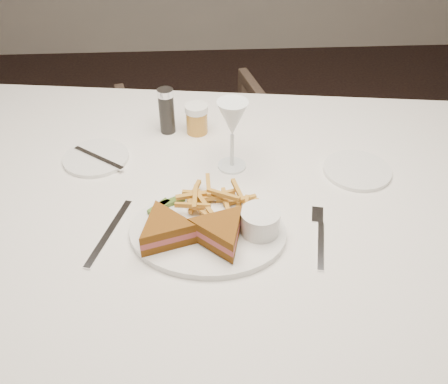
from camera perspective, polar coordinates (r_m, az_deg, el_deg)
ground at (r=1.74m, az=1.35°, el=-18.22°), size 5.00×5.00×0.00m
table at (r=1.39m, az=-0.12°, el=-12.44°), size 1.58×1.17×0.75m
chair_far at (r=2.05m, az=-2.78°, el=4.25°), size 0.68×0.66×0.59m
table_setting at (r=1.07m, az=-1.40°, el=-0.14°), size 0.79×0.63×0.18m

